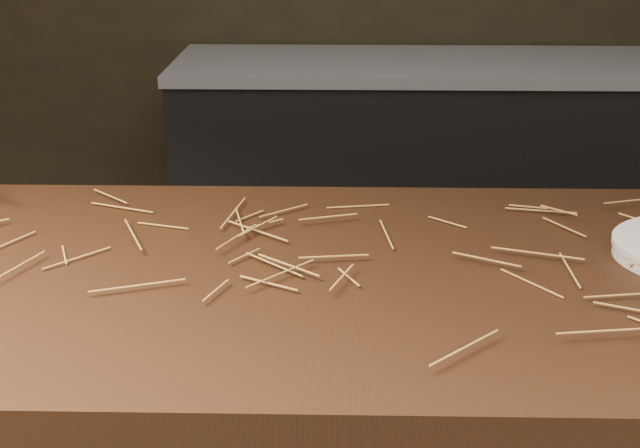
{
  "coord_description": "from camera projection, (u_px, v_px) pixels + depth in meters",
  "views": [
    {
      "loc": [
        -0.02,
        -0.75,
        1.41
      ],
      "look_at": [
        -0.04,
        0.33,
        0.96
      ],
      "focal_mm": 45.0,
      "sensor_mm": 36.0,
      "label": 1
    }
  ],
  "objects": [
    {
      "name": "back_counter",
      "position": [
        419.0,
        169.0,
        3.07
      ],
      "size": [
        1.82,
        0.62,
        0.84
      ],
      "color": "black",
      "rests_on": "ground"
    },
    {
      "name": "straw_bedding",
      "position": [
        347.0,
        264.0,
        1.16
      ],
      "size": [
        1.4,
        0.6,
        0.02
      ],
      "primitive_type": null,
      "color": "#A87F37",
      "rests_on": "main_counter"
    }
  ]
}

